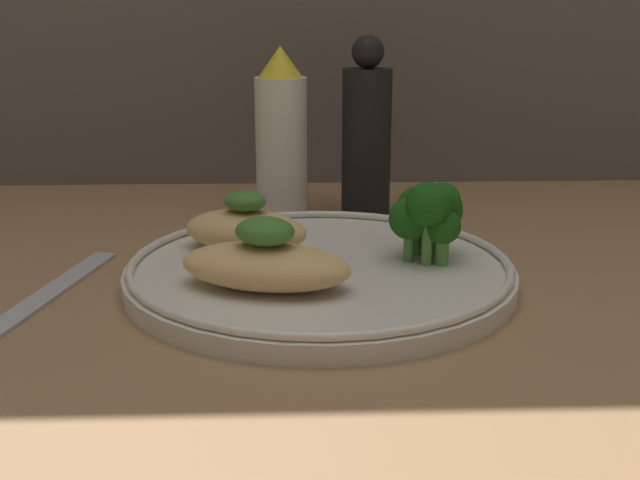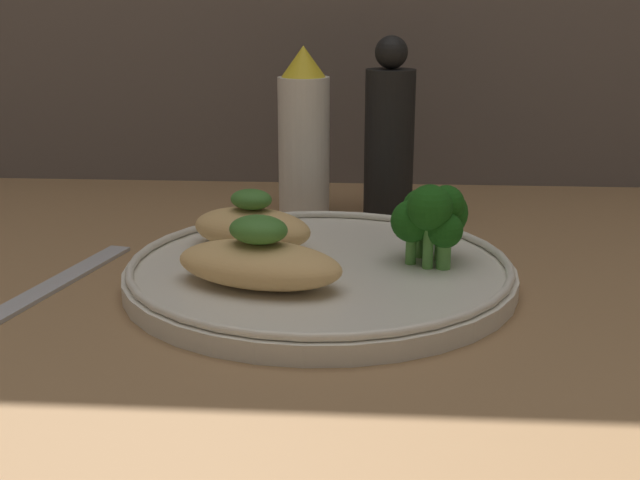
{
  "view_description": "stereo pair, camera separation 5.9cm",
  "coord_description": "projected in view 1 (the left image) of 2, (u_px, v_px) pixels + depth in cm",
  "views": [
    {
      "loc": [
        -2.11,
        -56.47,
        20.36
      ],
      "look_at": [
        0.0,
        0.0,
        3.4
      ],
      "focal_mm": 45.0,
      "sensor_mm": 36.0,
      "label": 1
    },
    {
      "loc": [
        3.79,
        -56.38,
        20.36
      ],
      "look_at": [
        0.0,
        0.0,
        3.4
      ],
      "focal_mm": 45.0,
      "sensor_mm": 36.0,
      "label": 2
    }
  ],
  "objects": [
    {
      "name": "plate",
      "position": [
        320.0,
        271.0,
        0.6
      ],
      "size": [
        28.94,
        28.94,
        2.0
      ],
      "color": "silver",
      "rests_on": "ground_plane"
    },
    {
      "name": "ground_plane",
      "position": [
        320.0,
        290.0,
        0.6
      ],
      "size": [
        180.0,
        180.0,
        1.0
      ],
      "primitive_type": "cube",
      "color": "#936D47"
    },
    {
      "name": "pepper_grinder",
      "position": [
        367.0,
        135.0,
        0.78
      ],
      "size": [
        4.8,
        4.8,
        17.22
      ],
      "color": "black",
      "rests_on": "ground_plane"
    },
    {
      "name": "grilled_meat_middle",
      "position": [
        246.0,
        228.0,
        0.63
      ],
      "size": [
        11.35,
        8.98,
        4.77
      ],
      "color": "tan",
      "rests_on": "plate"
    },
    {
      "name": "sauce_bottle",
      "position": [
        281.0,
        135.0,
        0.78
      ],
      "size": [
        5.02,
        5.02,
        16.25
      ],
      "color": "white",
      "rests_on": "ground_plane"
    },
    {
      "name": "fork",
      "position": [
        54.0,
        288.0,
        0.58
      ],
      "size": [
        5.56,
        17.31,
        0.6
      ],
      "color": "#B2B2B7",
      "rests_on": "ground_plane"
    },
    {
      "name": "grilled_meat_front",
      "position": [
        266.0,
        263.0,
        0.55
      ],
      "size": [
        13.13,
        9.15,
        4.99
      ],
      "color": "tan",
      "rests_on": "plate"
    },
    {
      "name": "broccoli_bunch",
      "position": [
        429.0,
        212.0,
        0.6
      ],
      "size": [
        5.84,
        5.9,
        6.28
      ],
      "color": "#569942",
      "rests_on": "plate"
    }
  ]
}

